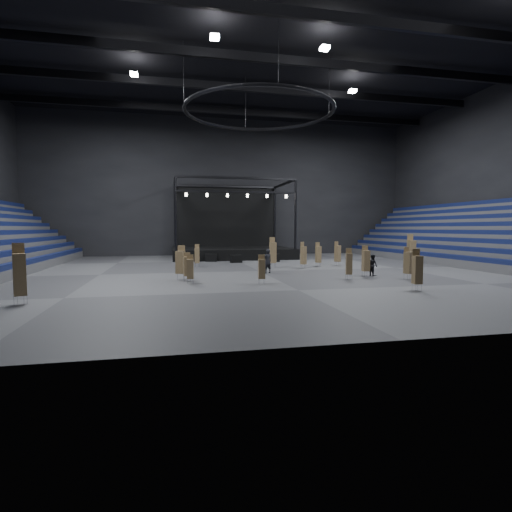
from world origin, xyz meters
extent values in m
plane|color=#424244|center=(0.00, 0.00, 0.00)|extent=(50.00, 50.00, 0.00)
cube|color=black|center=(0.00, 0.00, 18.00)|extent=(50.00, 42.00, 0.20)
cube|color=black|center=(0.00, 21.00, 9.00)|extent=(50.00, 0.20, 18.00)
cube|color=black|center=(0.00, -21.00, 9.00)|extent=(50.00, 0.20, 18.00)
cube|color=black|center=(-18.12, 0.00, 0.95)|extent=(0.59, 40.00, 0.40)
cube|color=black|center=(-19.02, 0.00, 1.70)|extent=(0.59, 40.00, 0.40)
cube|color=#48484B|center=(21.40, 0.00, 0.38)|extent=(7.20, 40.00, 0.75)
cube|color=black|center=(18.12, 0.00, 0.95)|extent=(0.59, 40.00, 0.40)
cube|color=#48484B|center=(21.85, 0.00, 0.75)|extent=(6.30, 40.00, 1.50)
cube|color=black|center=(19.02, 0.00, 1.70)|extent=(0.59, 40.00, 0.40)
cube|color=#48484B|center=(22.30, 0.00, 1.12)|extent=(5.40, 40.00, 2.25)
cube|color=black|center=(19.91, 0.00, 2.45)|extent=(0.59, 40.00, 0.40)
cube|color=#48484B|center=(22.75, 0.00, 1.50)|extent=(4.50, 40.00, 3.00)
cube|color=black|center=(20.82, 0.00, 3.20)|extent=(0.59, 40.00, 0.40)
cube|color=#48484B|center=(23.20, 0.00, 1.88)|extent=(3.60, 40.00, 3.75)
cube|color=black|center=(21.71, 0.00, 3.95)|extent=(0.59, 40.00, 0.40)
cube|color=#48484B|center=(23.65, 0.00, 2.25)|extent=(2.70, 40.00, 4.50)
cube|color=black|center=(22.61, 0.00, 4.70)|extent=(0.59, 40.00, 0.40)
cube|color=#48484B|center=(24.10, 0.00, 2.62)|extent=(1.80, 40.00, 5.25)
cube|color=black|center=(23.52, 0.00, 5.45)|extent=(0.59, 40.00, 0.40)
cube|color=#48484B|center=(24.55, 0.00, 3.00)|extent=(0.90, 40.00, 6.00)
cube|color=black|center=(24.41, 0.00, 6.20)|extent=(0.59, 40.00, 0.40)
cube|color=black|center=(0.00, 15.50, 0.60)|extent=(14.00, 10.00, 1.20)
cube|color=black|center=(0.00, 20.30, 5.20)|extent=(13.30, 0.30, 8.00)
cylinder|color=black|center=(-6.60, 10.90, 5.10)|extent=(0.24, 0.24, 7.80)
cylinder|color=black|center=(-6.60, 20.10, 5.10)|extent=(0.24, 0.24, 7.80)
cylinder|color=black|center=(6.60, 10.90, 5.10)|extent=(0.24, 0.24, 7.80)
cylinder|color=black|center=(6.60, 20.10, 5.10)|extent=(0.24, 0.24, 7.80)
cube|color=black|center=(0.00, 10.90, 9.00)|extent=(13.40, 0.25, 0.25)
cube|color=black|center=(0.00, 20.10, 9.00)|extent=(13.40, 0.25, 0.25)
cube|color=black|center=(0.00, 10.90, 7.50)|extent=(13.40, 0.20, 0.20)
cylinder|color=white|center=(-5.50, 10.90, 7.10)|extent=(0.24, 0.24, 0.35)
cylinder|color=white|center=(-3.30, 10.90, 7.10)|extent=(0.24, 0.24, 0.35)
cylinder|color=white|center=(-1.10, 10.90, 7.10)|extent=(0.24, 0.24, 0.35)
cylinder|color=white|center=(1.10, 10.90, 7.10)|extent=(0.24, 0.24, 0.35)
cylinder|color=white|center=(3.30, 10.90, 7.10)|extent=(0.24, 0.24, 0.35)
cylinder|color=white|center=(5.50, 10.90, 7.10)|extent=(0.24, 0.24, 0.35)
torus|color=black|center=(0.00, 0.00, 13.00)|extent=(12.30, 12.30, 0.30)
cylinder|color=black|center=(6.00, 0.00, 15.50)|extent=(0.04, 0.04, 5.00)
cylinder|color=black|center=(0.00, 6.00, 15.50)|extent=(0.04, 0.04, 5.00)
cylinder|color=black|center=(-6.00, 0.00, 15.50)|extent=(0.04, 0.04, 5.00)
cylinder|color=black|center=(0.00, -6.00, 15.50)|extent=(0.04, 0.04, 5.00)
cube|color=black|center=(0.00, -7.00, 17.20)|extent=(49.00, 0.35, 0.70)
cube|color=black|center=(0.00, 0.00, 17.20)|extent=(49.00, 0.35, 0.70)
cube|color=black|center=(0.00, 7.00, 17.20)|extent=(49.00, 0.35, 0.70)
cube|color=black|center=(0.00, 15.00, 17.20)|extent=(49.00, 0.35, 0.70)
cube|color=white|center=(-10.00, 4.00, 16.60)|extent=(0.60, 0.60, 0.25)
cube|color=white|center=(10.00, 4.00, 16.60)|extent=(0.60, 0.60, 0.25)
cube|color=white|center=(-4.00, -4.00, 16.60)|extent=(0.60, 0.60, 0.25)
cube|color=white|center=(4.00, -4.00, 16.60)|extent=(0.60, 0.60, 0.25)
cube|color=black|center=(-2.98, 10.19, 0.41)|extent=(1.33, 0.86, 0.82)
cube|color=black|center=(-0.59, 8.37, 0.40)|extent=(1.25, 0.74, 0.79)
cube|color=black|center=(3.49, 8.62, 0.42)|extent=(1.35, 0.85, 0.84)
cylinder|color=silver|center=(-1.68, -7.80, 0.17)|extent=(0.03, 0.03, 0.35)
cylinder|color=silver|center=(-1.68, -7.47, 0.17)|extent=(0.03, 0.03, 0.35)
cylinder|color=silver|center=(-1.34, -7.80, 0.17)|extent=(0.03, 0.03, 0.35)
cylinder|color=silver|center=(-1.34, -7.47, 0.17)|extent=(0.03, 0.03, 0.35)
cube|color=olive|center=(-1.51, -7.64, 0.97)|extent=(0.46, 0.46, 1.24)
cube|color=olive|center=(-1.49, -7.46, 1.54)|extent=(0.40, 0.09, 0.68)
cylinder|color=silver|center=(-14.21, -12.21, 0.22)|extent=(0.03, 0.03, 0.44)
cylinder|color=silver|center=(-14.21, -11.79, 0.22)|extent=(0.03, 0.03, 0.44)
cylinder|color=silver|center=(-13.79, -12.21, 0.22)|extent=(0.03, 0.03, 0.44)
cylinder|color=silver|center=(-13.79, -11.79, 0.22)|extent=(0.03, 0.03, 0.44)
cube|color=olive|center=(-14.00, -12.00, 1.42)|extent=(0.69, 0.69, 1.95)
cube|color=olive|center=(-14.08, -11.80, 2.34)|extent=(0.50, 0.25, 1.07)
cylinder|color=silver|center=(6.74, -5.41, 0.20)|extent=(0.03, 0.03, 0.39)
cylinder|color=silver|center=(6.74, -5.04, 0.20)|extent=(0.03, 0.03, 0.39)
cylinder|color=silver|center=(7.11, -5.41, 0.20)|extent=(0.03, 0.03, 0.39)
cylinder|color=silver|center=(7.11, -5.04, 0.20)|extent=(0.03, 0.03, 0.39)
cube|color=olive|center=(6.93, -5.22, 1.16)|extent=(0.50, 0.50, 1.52)
cube|color=olive|center=(6.94, -5.03, 1.87)|extent=(0.46, 0.08, 0.84)
cylinder|color=silver|center=(-6.11, -6.83, 0.17)|extent=(0.03, 0.03, 0.35)
cylinder|color=silver|center=(-6.11, -6.50, 0.17)|extent=(0.03, 0.03, 0.35)
cylinder|color=silver|center=(-5.79, -6.83, 0.17)|extent=(0.03, 0.03, 0.35)
cylinder|color=silver|center=(-5.79, -6.50, 0.17)|extent=(0.03, 0.03, 0.35)
cube|color=olive|center=(-5.95, -6.67, 0.97)|extent=(0.46, 0.46, 1.25)
cube|color=olive|center=(-5.93, -6.49, 1.54)|extent=(0.40, 0.10, 0.69)
cylinder|color=silver|center=(4.23, 1.38, 0.17)|extent=(0.03, 0.03, 0.34)
cylinder|color=silver|center=(4.23, 1.70, 0.17)|extent=(0.03, 0.03, 0.34)
cylinder|color=silver|center=(4.56, 1.38, 0.17)|extent=(0.03, 0.03, 0.34)
cylinder|color=silver|center=(4.56, 1.70, 0.17)|extent=(0.03, 0.03, 0.34)
cube|color=olive|center=(4.39, 1.54, 1.15)|extent=(0.54, 0.54, 1.61)
cube|color=olive|center=(4.32, 1.70, 1.90)|extent=(0.38, 0.21, 0.89)
cylinder|color=silver|center=(4.81, -6.69, 0.17)|extent=(0.03, 0.03, 0.34)
cylinder|color=silver|center=(4.81, -6.36, 0.17)|extent=(0.03, 0.03, 0.34)
cylinder|color=silver|center=(5.14, -6.69, 0.17)|extent=(0.03, 0.03, 0.34)
cylinder|color=silver|center=(5.14, -6.36, 0.17)|extent=(0.03, 0.03, 0.34)
cube|color=olive|center=(4.98, -6.53, 1.08)|extent=(0.51, 0.51, 1.47)
cube|color=olive|center=(5.02, -6.36, 1.76)|extent=(0.40, 0.16, 0.81)
cylinder|color=silver|center=(8.18, 3.00, 0.19)|extent=(0.03, 0.03, 0.38)
cylinder|color=silver|center=(8.18, 3.36, 0.19)|extent=(0.03, 0.03, 0.38)
cylinder|color=silver|center=(8.54, 3.00, 0.19)|extent=(0.03, 0.03, 0.38)
cylinder|color=silver|center=(8.54, 3.36, 0.19)|extent=(0.03, 0.03, 0.38)
cube|color=olive|center=(8.36, 3.18, 1.15)|extent=(0.59, 0.59, 1.54)
cube|color=olive|center=(8.29, 3.36, 1.88)|extent=(0.43, 0.21, 0.85)
cylinder|color=silver|center=(-4.99, 4.36, 0.18)|extent=(0.03, 0.03, 0.36)
cylinder|color=silver|center=(-4.99, 4.70, 0.18)|extent=(0.03, 0.03, 0.36)
cylinder|color=silver|center=(-4.65, 4.36, 0.18)|extent=(0.03, 0.03, 0.36)
cylinder|color=silver|center=(-4.65, 4.70, 0.18)|extent=(0.03, 0.03, 0.36)
cube|color=olive|center=(-4.82, 4.53, 1.06)|extent=(0.47, 0.47, 1.41)
cube|color=olive|center=(-4.80, 4.71, 1.71)|extent=(0.41, 0.10, 0.77)
cylinder|color=silver|center=(-6.27, -5.61, 0.19)|extent=(0.03, 0.03, 0.38)
cylinder|color=silver|center=(-6.27, -5.24, 0.19)|extent=(0.03, 0.03, 0.38)
cylinder|color=silver|center=(-5.91, -5.61, 0.19)|extent=(0.03, 0.03, 0.38)
cylinder|color=silver|center=(-5.91, -5.24, 0.19)|extent=(0.03, 0.03, 0.38)
cube|color=olive|center=(-6.09, -5.42, 1.02)|extent=(0.49, 0.49, 1.27)
cube|color=olive|center=(-6.10, -5.23, 1.60)|extent=(0.44, 0.09, 0.70)
cylinder|color=silver|center=(1.64, 2.33, 0.22)|extent=(0.03, 0.03, 0.43)
cylinder|color=silver|center=(1.64, 2.74, 0.22)|extent=(0.03, 0.03, 0.43)
cylinder|color=silver|center=(2.04, 2.33, 0.22)|extent=(0.03, 0.03, 0.43)
cylinder|color=silver|center=(2.04, 2.74, 0.22)|extent=(0.03, 0.03, 0.43)
cube|color=olive|center=(1.84, 2.53, 1.36)|extent=(0.55, 0.55, 1.86)
cube|color=olive|center=(1.83, 2.75, 2.24)|extent=(0.50, 0.10, 1.02)
cylinder|color=silver|center=(8.74, -7.74, 0.21)|extent=(0.03, 0.03, 0.42)
cylinder|color=silver|center=(8.74, -7.34, 0.21)|extent=(0.03, 0.03, 0.42)
cylinder|color=silver|center=(9.14, -7.74, 0.21)|extent=(0.03, 0.03, 0.42)
cylinder|color=silver|center=(9.14, -7.34, 0.21)|extent=(0.03, 0.03, 0.42)
cube|color=olive|center=(8.94, -7.54, 1.17)|extent=(0.66, 0.66, 1.50)
cube|color=olive|center=(8.86, -7.34, 1.87)|extent=(0.47, 0.24, 0.82)
cylinder|color=silver|center=(12.40, -2.44, 0.23)|extent=(0.03, 0.03, 0.46)
cylinder|color=silver|center=(12.40, -2.00, 0.23)|extent=(0.03, 0.03, 0.46)
cylinder|color=silver|center=(12.83, -2.44, 0.23)|extent=(0.03, 0.03, 0.46)
cylinder|color=silver|center=(12.83, -2.00, 0.23)|extent=(0.03, 0.03, 0.46)
cube|color=olive|center=(12.62, -2.22, 1.49)|extent=(0.57, 0.57, 2.08)
cube|color=olive|center=(12.62, -1.99, 2.48)|extent=(0.53, 0.09, 1.14)
cylinder|color=silver|center=(-6.73, -4.66, 0.22)|extent=(0.03, 0.03, 0.45)
cylinder|color=silver|center=(-6.73, -4.23, 0.22)|extent=(0.03, 0.03, 0.45)
cylinder|color=silver|center=(-6.31, -4.66, 0.22)|extent=(0.03, 0.03, 0.45)
cylinder|color=silver|center=(-6.31, -4.23, 0.22)|extent=(0.03, 0.03, 0.45)
cube|color=olive|center=(-6.52, -4.45, 1.22)|extent=(0.70, 0.70, 1.55)
cube|color=olive|center=(-6.43, -4.24, 1.95)|extent=(0.50, 0.26, 0.85)
cylinder|color=silver|center=(6.08, 2.58, 0.18)|extent=(0.03, 0.03, 0.36)
cylinder|color=silver|center=(6.08, 2.92, 0.18)|extent=(0.03, 0.03, 0.36)
cylinder|color=silver|center=(6.43, 2.58, 0.18)|extent=(0.03, 0.03, 0.36)
cylinder|color=silver|center=(6.43, 2.92, 0.18)|extent=(0.03, 0.03, 0.36)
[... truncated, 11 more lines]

